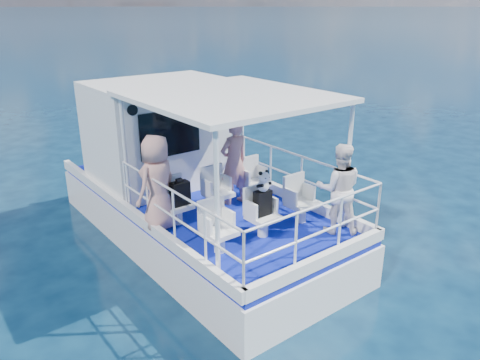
{
  "coord_description": "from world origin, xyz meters",
  "views": [
    {
      "loc": [
        -4.66,
        -6.49,
        4.59
      ],
      "look_at": [
        0.05,
        -0.4,
        1.69
      ],
      "focal_mm": 35.0,
      "sensor_mm": 36.0,
      "label": 1
    }
  ],
  "objects_px": {
    "panda": "(264,181)",
    "passenger_port_fwd": "(157,183)",
    "passenger_stbd_aft": "(339,189)",
    "backpack_center": "(263,203)"
  },
  "relations": [
    {
      "from": "backpack_center",
      "to": "passenger_stbd_aft",
      "type": "bearing_deg",
      "value": -30.19
    },
    {
      "from": "passenger_stbd_aft",
      "to": "panda",
      "type": "bearing_deg",
      "value": 12.84
    },
    {
      "from": "panda",
      "to": "passenger_port_fwd",
      "type": "bearing_deg",
      "value": 133.61
    },
    {
      "from": "passenger_port_fwd",
      "to": "panda",
      "type": "distance_m",
      "value": 1.81
    },
    {
      "from": "passenger_port_fwd",
      "to": "backpack_center",
      "type": "height_order",
      "value": "passenger_port_fwd"
    },
    {
      "from": "backpack_center",
      "to": "panda",
      "type": "relative_size",
      "value": 1.24
    },
    {
      "from": "passenger_port_fwd",
      "to": "panda",
      "type": "bearing_deg",
      "value": 113.57
    },
    {
      "from": "passenger_stbd_aft",
      "to": "backpack_center",
      "type": "xyz_separation_m",
      "value": [
        -1.12,
        0.65,
        -0.19
      ]
    },
    {
      "from": "passenger_stbd_aft",
      "to": "panda",
      "type": "xyz_separation_m",
      "value": [
        -1.13,
        0.64,
        0.21
      ]
    },
    {
      "from": "passenger_stbd_aft",
      "to": "panda",
      "type": "distance_m",
      "value": 1.31
    }
  ]
}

